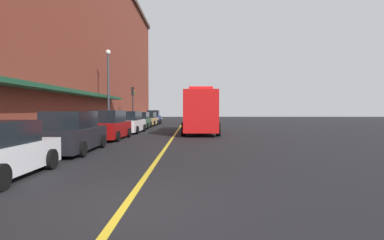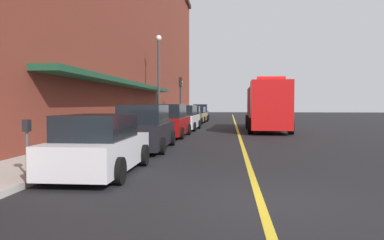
% 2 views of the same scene
% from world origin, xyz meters
% --- Properties ---
extents(ground_plane, '(112.00, 112.00, 0.00)m').
position_xyz_m(ground_plane, '(0.00, 25.00, 0.00)').
color(ground_plane, black).
extents(sidewalk_left, '(2.40, 70.00, 0.15)m').
position_xyz_m(sidewalk_left, '(-6.20, 25.00, 0.07)').
color(sidewalk_left, '#ADA8A0').
rests_on(sidewalk_left, ground).
extents(lane_center_stripe, '(0.16, 70.00, 0.01)m').
position_xyz_m(lane_center_stripe, '(0.00, 25.00, 0.00)').
color(lane_center_stripe, gold).
rests_on(lane_center_stripe, ground).
extents(brick_building_left, '(14.43, 64.00, 18.55)m').
position_xyz_m(brick_building_left, '(-14.03, 24.00, 9.28)').
color(brick_building_left, maroon).
rests_on(brick_building_left, ground).
extents(parked_car_1, '(2.14, 4.94, 1.82)m').
position_xyz_m(parked_car_1, '(-3.99, 7.62, 0.85)').
color(parked_car_1, black).
rests_on(parked_car_1, ground).
extents(parked_car_2, '(2.05, 4.80, 1.85)m').
position_xyz_m(parked_car_2, '(-3.93, 13.57, 0.86)').
color(parked_car_2, maroon).
rests_on(parked_car_2, ground).
extents(parked_car_3, '(2.23, 4.90, 1.78)m').
position_xyz_m(parked_car_3, '(-3.87, 19.31, 0.83)').
color(parked_car_3, silver).
rests_on(parked_car_3, ground).
extents(parked_car_4, '(2.06, 4.87, 1.66)m').
position_xyz_m(parked_car_4, '(-3.96, 25.45, 0.78)').
color(parked_car_4, '#2D5133').
rests_on(parked_car_4, ground).
extents(parked_car_5, '(2.17, 4.45, 1.60)m').
position_xyz_m(parked_car_5, '(-3.92, 30.90, 0.75)').
color(parked_car_5, '#A5844C').
rests_on(parked_car_5, ground).
extents(parked_car_6, '(2.04, 4.29, 1.85)m').
position_xyz_m(parked_car_6, '(-3.91, 35.96, 0.86)').
color(parked_car_6, navy).
rests_on(parked_car_6, ground).
extents(fire_truck, '(2.91, 9.25, 3.53)m').
position_xyz_m(fire_truck, '(2.00, 19.23, 1.68)').
color(fire_truck, red).
rests_on(fire_truck, ground).
extents(parking_meter_1, '(0.14, 0.18, 1.33)m').
position_xyz_m(parking_meter_1, '(-5.35, 11.18, 1.06)').
color(parking_meter_1, '#4C4C51').
rests_on(parking_meter_1, sidewalk_left).
extents(street_lamp_left, '(0.44, 0.44, 6.94)m').
position_xyz_m(street_lamp_left, '(-5.95, 20.88, 4.40)').
color(street_lamp_left, '#33383D').
rests_on(street_lamp_left, sidewalk_left).
extents(traffic_light_near, '(0.38, 0.36, 4.30)m').
position_xyz_m(traffic_light_near, '(-5.29, 28.53, 3.16)').
color(traffic_light_near, '#232326').
rests_on(traffic_light_near, sidewalk_left).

